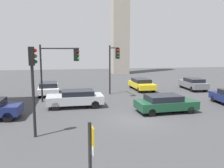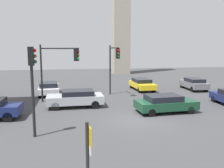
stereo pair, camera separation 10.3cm
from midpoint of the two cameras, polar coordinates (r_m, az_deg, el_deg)
The scene contains 10 objects.
ground_plane at distance 16.95m, azimuth 6.10°, elevation -8.36°, with size 84.87×84.87×0.00m, color #424244.
direction_sign at distance 6.97m, azimuth -5.54°, elevation -17.79°, with size 0.14×0.57×2.76m.
traffic_light_0 at distance 13.57m, azimuth -18.59°, elevation 2.09°, with size 0.48×0.36×4.99m.
traffic_light_1 at distance 24.43m, azimuth 0.23°, elevation 5.59°, with size 0.61×2.71×5.23m.
traffic_light_2 at distance 21.48m, azimuth -12.93°, elevation 5.13°, with size 3.47×2.45×5.25m.
car_0 at distance 20.39m, azimuth -8.80°, elevation -3.31°, with size 4.69×2.14×1.43m.
car_2 at distance 28.67m, azimuth 6.97°, elevation 0.02°, with size 2.13×4.67×1.34m.
car_3 at distance 26.46m, azimuth -15.04°, elevation -0.91°, with size 2.36×4.62×1.35m.
car_4 at distance 30.23m, azimuth 18.72°, elevation 0.11°, with size 2.03×4.30×1.39m.
car_6 at distance 19.00m, azimuth 12.43°, elevation -4.44°, with size 4.71×2.36×1.36m.
Camera 1 is at (-4.75, -15.53, 4.88)m, focal length 38.33 mm.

